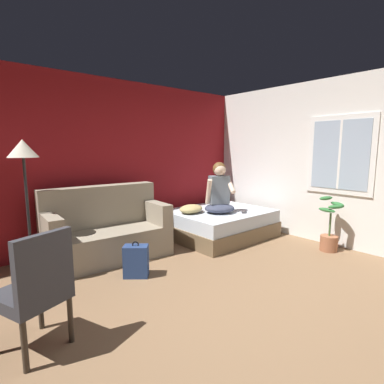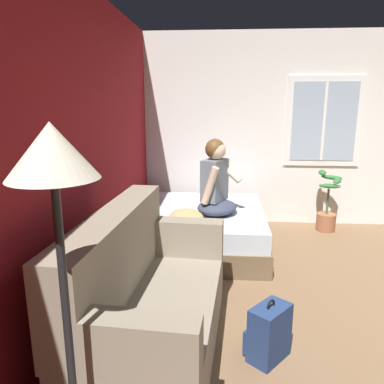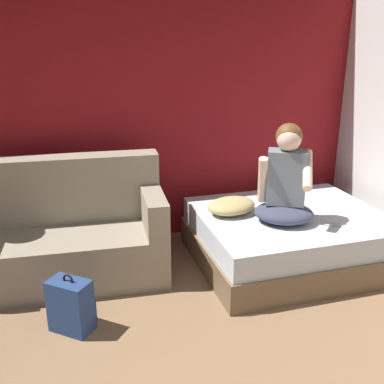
{
  "view_description": "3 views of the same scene",
  "coord_description": "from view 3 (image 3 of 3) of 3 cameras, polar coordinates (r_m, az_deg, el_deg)",
  "views": [
    {
      "loc": [
        -1.96,
        -1.69,
        1.6
      ],
      "look_at": [
        1.13,
        1.92,
        0.89
      ],
      "focal_mm": 28.0,
      "sensor_mm": 36.0,
      "label": 1
    },
    {
      "loc": [
        -2.51,
        1.82,
        1.78
      ],
      "look_at": [
        0.96,
        2.09,
        0.92
      ],
      "focal_mm": 35.0,
      "sensor_mm": 36.0,
      "label": 2
    },
    {
      "loc": [
        -0.12,
        -1.47,
        2.04
      ],
      "look_at": [
        0.85,
        1.85,
        0.84
      ],
      "focal_mm": 42.0,
      "sensor_mm": 36.0,
      "label": 3
    }
  ],
  "objects": [
    {
      "name": "bed",
      "position": [
        4.38,
        12.22,
        -5.64
      ],
      "size": [
        1.74,
        1.45,
        0.48
      ],
      "color": "brown",
      "rests_on": "ground"
    },
    {
      "name": "wall_back_accent",
      "position": [
        4.52,
        -14.79,
        9.73
      ],
      "size": [
        10.83,
        0.16,
        2.7
      ],
      "primitive_type": "cube",
      "color": "maroon",
      "rests_on": "ground"
    },
    {
      "name": "person_seated",
      "position": [
        3.99,
        11.8,
        1.15
      ],
      "size": [
        0.66,
        0.63,
        0.88
      ],
      "color": "#383D51",
      "rests_on": "bed"
    },
    {
      "name": "cell_phone",
      "position": [
        4.12,
        17.37,
        -3.98
      ],
      "size": [
        0.16,
        0.12,
        0.01
      ],
      "primitive_type": "cube",
      "rotation": [
        0.0,
        0.0,
        1.17
      ],
      "color": "#B7B7BC",
      "rests_on": "bed"
    },
    {
      "name": "backpack",
      "position": [
        3.47,
        -15.04,
        -13.8
      ],
      "size": [
        0.35,
        0.35,
        0.46
      ],
      "color": "navy",
      "rests_on": "ground"
    },
    {
      "name": "couch",
      "position": [
        4.13,
        -15.6,
        -5.12
      ],
      "size": [
        1.75,
        0.94,
        1.04
      ],
      "color": "gray",
      "rests_on": "ground"
    },
    {
      "name": "throw_pillow",
      "position": [
        4.2,
        5.04,
        -1.75
      ],
      "size": [
        0.57,
        0.49,
        0.14
      ],
      "primitive_type": "ellipsoid",
      "rotation": [
        0.0,
        0.0,
        0.32
      ],
      "color": "tan",
      "rests_on": "bed"
    }
  ]
}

